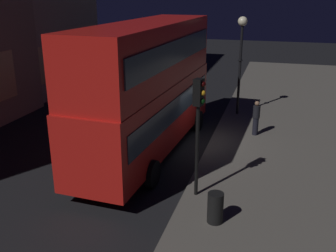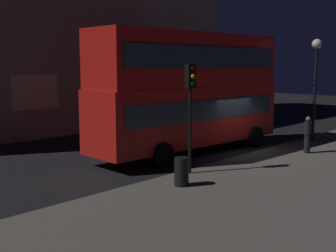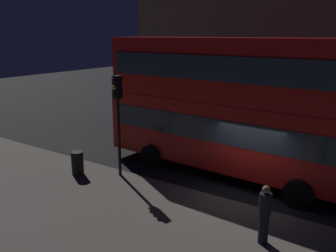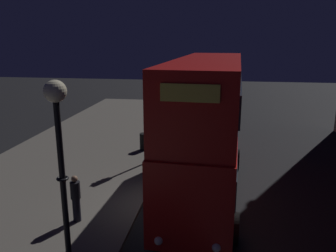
% 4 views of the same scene
% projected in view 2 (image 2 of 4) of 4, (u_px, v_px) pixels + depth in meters
% --- Properties ---
extents(ground_plane, '(80.00, 80.00, 0.00)m').
position_uv_depth(ground_plane, '(239.00, 153.00, 20.19)').
color(ground_plane, black).
extents(building_plain_facade, '(12.09, 8.27, 16.13)m').
position_uv_depth(building_plain_facade, '(129.00, 13.00, 33.37)').
color(building_plain_facade, tan).
rests_on(building_plain_facade, ground).
extents(double_decker_bus, '(10.48, 3.16, 5.49)m').
position_uv_depth(double_decker_bus, '(190.00, 88.00, 19.73)').
color(double_decker_bus, red).
rests_on(double_decker_bus, ground).
extents(traffic_light_near_kerb, '(0.37, 0.39, 3.98)m').
position_uv_depth(traffic_light_near_kerb, '(190.00, 96.00, 15.55)').
color(traffic_light_near_kerb, black).
rests_on(traffic_light_near_kerb, sidewalk_slab).
extents(traffic_light_far_side, '(0.35, 0.38, 3.88)m').
position_uv_depth(traffic_light_far_side, '(239.00, 85.00, 28.28)').
color(traffic_light_far_side, black).
rests_on(traffic_light_far_side, ground).
extents(street_lamp, '(0.50, 0.50, 5.27)m').
position_uv_depth(street_lamp, '(316.00, 67.00, 22.14)').
color(street_lamp, black).
rests_on(street_lamp, sidewalk_slab).
extents(pedestrian, '(0.34, 0.34, 1.66)m').
position_uv_depth(pedestrian, '(308.00, 134.00, 19.46)').
color(pedestrian, black).
rests_on(pedestrian, sidewalk_slab).
extents(litter_bin, '(0.48, 0.48, 0.95)m').
position_uv_depth(litter_bin, '(181.00, 172.00, 14.24)').
color(litter_bin, black).
rests_on(litter_bin, sidewalk_slab).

